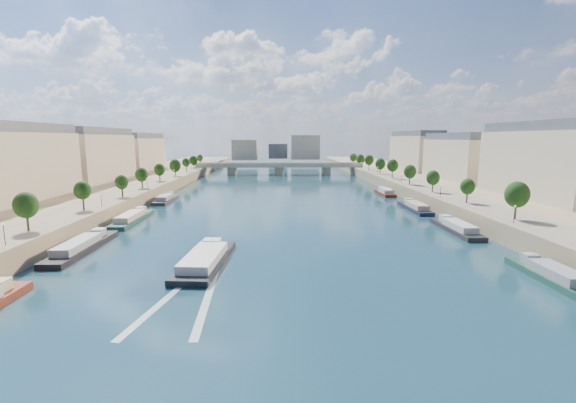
{
  "coord_description": "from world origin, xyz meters",
  "views": [
    {
      "loc": [
        -2.66,
        -40.31,
        24.65
      ],
      "look_at": [
        1.26,
        78.16,
        5.0
      ],
      "focal_mm": 24.0,
      "sensor_mm": 36.0,
      "label": 1
    }
  ],
  "objects": [
    {
      "name": "tour_barge",
      "position": [
        -16.53,
        33.08,
        0.9
      ],
      "size": [
        9.22,
        25.72,
        3.6
      ],
      "rotation": [
        0.0,
        0.0,
        -0.08
      ],
      "color": "black",
      "rests_on": "ground"
    },
    {
      "name": "quay_left",
      "position": [
        -72.0,
        100.0,
        2.5
      ],
      "size": [
        44.0,
        520.0,
        5.0
      ],
      "primitive_type": "cube",
      "color": "#9E8460",
      "rests_on": "ground"
    },
    {
      "name": "trees_right",
      "position": [
        55.0,
        110.0,
        10.48
      ],
      "size": [
        4.8,
        268.8,
        8.26
      ],
      "color": "#382B1E",
      "rests_on": "ground"
    },
    {
      "name": "skyline",
      "position": [
        3.19,
        319.52,
        14.66
      ],
      "size": [
        79.0,
        42.0,
        22.0
      ],
      "color": "beige",
      "rests_on": "ground"
    },
    {
      "name": "lamps_right",
      "position": [
        52.5,
        105.0,
        7.78
      ],
      "size": [
        0.36,
        200.36,
        4.28
      ],
      "color": "black",
      "rests_on": "ground"
    },
    {
      "name": "buildings_left",
      "position": [
        -85.0,
        112.0,
        16.45
      ],
      "size": [
        16.0,
        226.0,
        23.2
      ],
      "color": "beige",
      "rests_on": "ground"
    },
    {
      "name": "wake",
      "position": [
        -16.53,
        16.42,
        0.02
      ],
      "size": [
        10.75,
        26.03,
        0.04
      ],
      "color": "silver",
      "rests_on": "ground"
    },
    {
      "name": "pave_right",
      "position": [
        57.0,
        100.0,
        5.05
      ],
      "size": [
        14.0,
        520.0,
        0.1
      ],
      "primitive_type": "cube",
      "color": "gray",
      "rests_on": "quay_right"
    },
    {
      "name": "lamps_left",
      "position": [
        -52.5,
        90.0,
        7.78
      ],
      "size": [
        0.36,
        200.36,
        4.28
      ],
      "color": "black",
      "rests_on": "ground"
    },
    {
      "name": "bridge",
      "position": [
        0.0,
        220.74,
        5.08
      ],
      "size": [
        112.0,
        12.0,
        8.15
      ],
      "color": "#C1B79E",
      "rests_on": "ground"
    },
    {
      "name": "trees_left",
      "position": [
        -55.0,
        102.0,
        10.48
      ],
      "size": [
        4.8,
        268.8,
        8.26
      ],
      "color": "#382B1E",
      "rests_on": "ground"
    },
    {
      "name": "moored_barges_right",
      "position": [
        45.5,
        54.57,
        0.84
      ],
      "size": [
        5.0,
        156.07,
        3.6
      ],
      "color": "black",
      "rests_on": "ground"
    },
    {
      "name": "pave_left",
      "position": [
        -57.0,
        100.0,
        5.05
      ],
      "size": [
        14.0,
        520.0,
        0.1
      ],
      "primitive_type": "cube",
      "color": "gray",
      "rests_on": "quay_left"
    },
    {
      "name": "quay_right",
      "position": [
        72.0,
        100.0,
        2.5
      ],
      "size": [
        44.0,
        520.0,
        5.0
      ],
      "primitive_type": "cube",
      "color": "#9E8460",
      "rests_on": "ground"
    },
    {
      "name": "ground",
      "position": [
        0.0,
        100.0,
        0.0
      ],
      "size": [
        700.0,
        700.0,
        0.0
      ],
      "primitive_type": "plane",
      "color": "#0B2934",
      "rests_on": "ground"
    },
    {
      "name": "moored_barges_left",
      "position": [
        -45.5,
        41.53,
        0.84
      ],
      "size": [
        5.0,
        153.59,
        3.6
      ],
      "color": "#1B233C",
      "rests_on": "ground"
    },
    {
      "name": "buildings_right",
      "position": [
        85.0,
        112.0,
        16.45
      ],
      "size": [
        16.0,
        226.0,
        23.2
      ],
      "color": "beige",
      "rests_on": "ground"
    }
  ]
}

